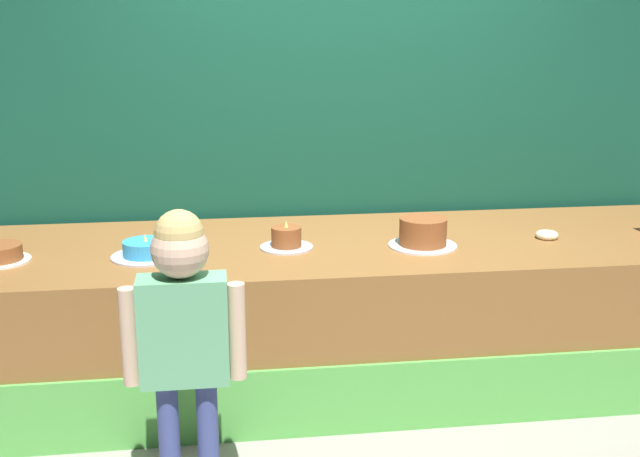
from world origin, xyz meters
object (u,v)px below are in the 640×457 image
child_figure (183,321)px  cake_far_right (423,233)px  cake_center_right (286,239)px  cake_center_left (146,250)px  donut (547,235)px

child_figure → cake_far_right: size_ratio=3.49×
child_figure → cake_center_right: size_ratio=4.53×
cake_far_right → cake_center_right: bearing=174.8°
child_figure → cake_center_left: (-0.20, 0.91, 0.02)m
cake_center_right → cake_far_right: size_ratio=0.77×
cake_far_right → cake_center_left: bearing=-179.9°
child_figure → cake_center_right: (0.48, 0.98, 0.03)m
donut → cake_far_right: cake_far_right is taller
cake_center_left → cake_center_right: cake_center_right is taller
cake_center_left → donut: bearing=1.7°
donut → cake_center_left: (-2.05, -0.06, 0.02)m
child_figure → donut: child_figure is taller
child_figure → donut: size_ratio=10.28×
cake_center_left → child_figure: bearing=-77.5°
child_figure → donut: 2.09m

